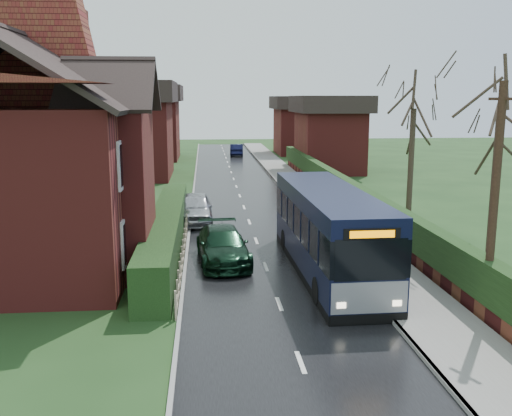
{
  "coord_description": "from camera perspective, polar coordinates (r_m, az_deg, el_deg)",
  "views": [
    {
      "loc": [
        -2.24,
        -18.73,
        6.35
      ],
      "look_at": [
        -0.14,
        4.6,
        1.8
      ],
      "focal_mm": 40.0,
      "sensor_mm": 36.0,
      "label": 1
    }
  ],
  "objects": [
    {
      "name": "car_distant",
      "position": [
        63.4,
        -1.94,
        5.83
      ],
      "size": [
        1.65,
        4.06,
        1.31
      ],
      "primitive_type": "imported",
      "rotation": [
        0.0,
        0.0,
        3.08
      ],
      "color": "black",
      "rests_on": "ground"
    },
    {
      "name": "brick_house",
      "position": [
        24.47,
        -20.63,
        5.66
      ],
      "size": [
        9.3,
        14.6,
        10.3
      ],
      "color": "maroon",
      "rests_on": "ground"
    },
    {
      "name": "ground",
      "position": [
        19.9,
        1.59,
        -7.61
      ],
      "size": [
        140.0,
        140.0,
        0.0
      ],
      "primitive_type": "plane",
      "color": "#2A4D21",
      "rests_on": "ground"
    },
    {
      "name": "telegraph_pole",
      "position": [
        17.25,
        22.72,
        0.42
      ],
      "size": [
        0.42,
        0.83,
        6.8
      ],
      "rotation": [
        0.0,
        0.0,
        0.41
      ],
      "color": "black",
      "rests_on": "ground"
    },
    {
      "name": "tree_house_side",
      "position": [
        29.44,
        -18.03,
        12.01
      ],
      "size": [
        4.21,
        4.21,
        9.56
      ],
      "color": "#3D2D24",
      "rests_on": "ground"
    },
    {
      "name": "kerb_left",
      "position": [
        29.43,
        -6.61,
        -1.45
      ],
      "size": [
        0.12,
        100.0,
        0.1
      ],
      "primitive_type": "cube",
      "color": "gray",
      "rests_on": "ground"
    },
    {
      "name": "car_silver",
      "position": [
        29.47,
        -6.14,
        -0.01
      ],
      "size": [
        1.85,
        4.49,
        1.52
      ],
      "primitive_type": "imported",
      "rotation": [
        0.0,
        0.0,
        0.01
      ],
      "color": "#ADADB1",
      "rests_on": "ground"
    },
    {
      "name": "pavement",
      "position": [
        30.12,
        7.41,
        -1.14
      ],
      "size": [
        2.5,
        100.0,
        0.14
      ],
      "primitive_type": "cube",
      "color": "slate",
      "rests_on": "ground"
    },
    {
      "name": "bus_stop_sign",
      "position": [
        22.96,
        8.66,
        -0.84
      ],
      "size": [
        0.14,
        0.39,
        2.56
      ],
      "rotation": [
        0.0,
        0.0,
        -0.23
      ],
      "color": "slate",
      "rests_on": "ground"
    },
    {
      "name": "car_green",
      "position": [
        22.31,
        -3.35,
        -3.78
      ],
      "size": [
        2.24,
        4.75,
        1.34
      ],
      "primitive_type": "imported",
      "rotation": [
        0.0,
        0.0,
        0.08
      ],
      "color": "black",
      "rests_on": "ground"
    },
    {
      "name": "picket_fence",
      "position": [
        24.47,
        -7.14,
        -3.05
      ],
      "size": [
        0.1,
        16.0,
        0.9
      ],
      "primitive_type": null,
      "color": "gray",
      "rests_on": "ground"
    },
    {
      "name": "kerb_right",
      "position": [
        29.88,
        5.17,
        -1.19
      ],
      "size": [
        0.12,
        100.0,
        0.14
      ],
      "primitive_type": "cube",
      "color": "gray",
      "rests_on": "ground"
    },
    {
      "name": "front_hedge",
      "position": [
        24.43,
        -8.92,
        -2.28
      ],
      "size": [
        1.2,
        16.0,
        1.6
      ],
      "primitive_type": "cube",
      "color": "black",
      "rests_on": "ground"
    },
    {
      "name": "tree_right_near",
      "position": [
        23.86,
        23.32,
        9.93
      ],
      "size": [
        3.89,
        3.89,
        8.4
      ],
      "color": "#372A20",
      "rests_on": "ground"
    },
    {
      "name": "bus",
      "position": [
        20.92,
        7.25,
        -2.42
      ],
      "size": [
        2.52,
        10.2,
        3.08
      ],
      "rotation": [
        0.0,
        0.0,
        0.02
      ],
      "color": "black",
      "rests_on": "ground"
    },
    {
      "name": "tree_right_far",
      "position": [
        32.2,
        15.54,
        10.26
      ],
      "size": [
        4.27,
        4.27,
        8.24
      ],
      "color": "#33281E",
      "rests_on": "ground"
    },
    {
      "name": "right_wall_hedge",
      "position": [
        30.31,
        10.32,
        0.68
      ],
      "size": [
        0.6,
        50.0,
        1.8
      ],
      "color": "maroon",
      "rests_on": "ground"
    },
    {
      "name": "road",
      "position": [
        29.51,
        -0.68,
        -1.42
      ],
      "size": [
        6.0,
        100.0,
        0.02
      ],
      "primitive_type": "cube",
      "color": "black",
      "rests_on": "ground"
    }
  ]
}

